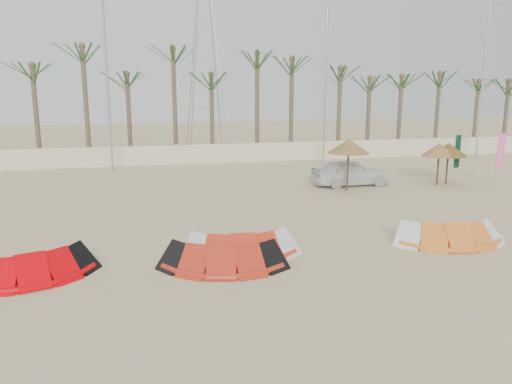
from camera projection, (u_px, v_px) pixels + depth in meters
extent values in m
plane|color=#D2C075|center=(306.00, 284.00, 13.57)|extent=(120.00, 120.00, 0.00)
cube|color=beige|center=(204.00, 154.00, 34.39)|extent=(60.00, 0.30, 1.30)
cylinder|color=brown|center=(143.00, 115.00, 34.39)|extent=(0.32, 0.32, 6.50)
ellipsoid|color=#194719|center=(140.00, 67.00, 33.71)|extent=(4.00, 4.00, 2.40)
cylinder|color=brown|center=(282.00, 113.00, 36.59)|extent=(0.32, 0.32, 6.50)
ellipsoid|color=#194719|center=(282.00, 68.00, 35.90)|extent=(4.00, 4.00, 2.40)
cylinder|color=brown|center=(406.00, 112.00, 38.79)|extent=(0.32, 0.32, 6.50)
ellipsoid|color=#194719|center=(408.00, 69.00, 38.10)|extent=(4.00, 4.00, 2.40)
cylinder|color=brown|center=(495.00, 111.00, 40.55)|extent=(0.32, 0.32, 6.50)
ellipsoid|color=#194719|center=(499.00, 69.00, 39.86)|extent=(4.00, 4.00, 2.40)
cylinder|color=#A5A8AD|center=(107.00, 81.00, 30.14)|extent=(0.14, 0.14, 11.00)
cylinder|color=#A5A8AD|center=(326.00, 82.00, 33.22)|extent=(0.14, 0.14, 11.00)
cylinder|color=#A5A8AD|center=(483.00, 82.00, 35.86)|extent=(0.14, 0.14, 11.00)
cylinder|color=#A5A8AD|center=(496.00, 3.00, 34.83)|extent=(1.00, 0.08, 0.08)
cube|color=#A5A8AD|center=(503.00, 4.00, 34.95)|extent=(0.35, 0.14, 0.10)
cylinder|color=#D40006|center=(31.00, 276.00, 13.83)|extent=(3.22, 1.26, 0.20)
cube|color=black|center=(87.00, 266.00, 14.22)|extent=(0.92, 1.23, 0.40)
cylinder|color=#B32915|center=(223.00, 266.00, 14.65)|extent=(3.37, 0.92, 0.20)
cube|color=black|center=(170.00, 264.00, 14.38)|extent=(0.82, 1.20, 0.40)
cube|color=black|center=(272.00, 256.00, 15.05)|extent=(0.82, 1.20, 0.40)
cylinder|color=red|center=(241.00, 254.00, 15.66)|extent=(3.36, 0.42, 0.20)
cube|color=silver|center=(192.00, 252.00, 15.39)|extent=(0.67, 1.14, 0.40)
cube|color=silver|center=(286.00, 245.00, 16.06)|extent=(0.67, 1.14, 0.40)
cylinder|color=orange|center=(450.00, 242.00, 16.89)|extent=(3.42, 0.64, 0.20)
cube|color=silver|center=(408.00, 240.00, 16.62)|extent=(0.74, 1.17, 0.40)
cube|color=silver|center=(488.00, 234.00, 17.29)|extent=(0.74, 1.17, 0.40)
cylinder|color=#4C331E|center=(348.00, 166.00, 25.23)|extent=(0.10, 0.10, 2.54)
cone|color=olive|center=(349.00, 146.00, 25.02)|extent=(2.14, 2.14, 0.70)
cylinder|color=#4C331E|center=(438.00, 165.00, 26.77)|extent=(0.10, 0.10, 2.17)
cone|color=#A97842|center=(439.00, 150.00, 26.60)|extent=(1.83, 1.83, 0.70)
cylinder|color=#4C331E|center=(447.00, 165.00, 26.92)|extent=(0.10, 0.10, 2.15)
cone|color=brown|center=(448.00, 150.00, 26.74)|extent=(2.02, 2.02, 0.70)
cylinder|color=#A5A8AD|center=(496.00, 158.00, 26.63)|extent=(0.04, 0.04, 2.96)
cube|color=#FF5BAA|center=(501.00, 151.00, 26.61)|extent=(0.42, 0.06, 1.93)
cylinder|color=#A5A8AD|center=(454.00, 158.00, 27.29)|extent=(0.04, 0.04, 2.78)
cube|color=black|center=(458.00, 152.00, 27.27)|extent=(0.41, 0.12, 1.81)
imported|color=white|center=(350.00, 172.00, 26.70)|extent=(4.22, 1.83, 1.42)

